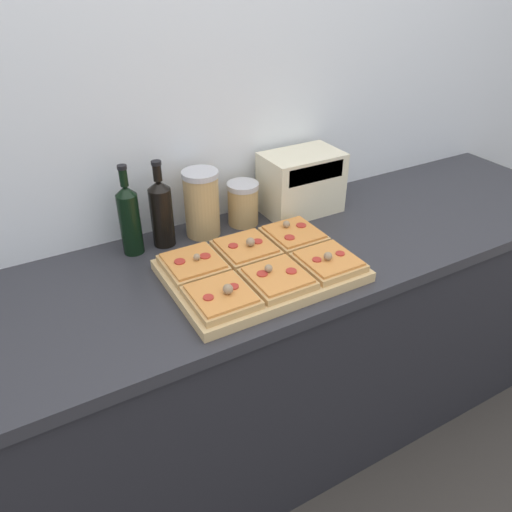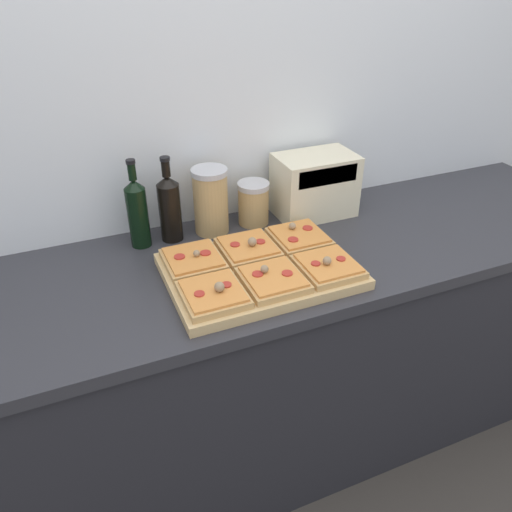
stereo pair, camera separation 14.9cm
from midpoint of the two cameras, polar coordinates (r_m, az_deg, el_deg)
ground_plane at (r=2.05m, az=3.67°, el=-26.28°), size 12.00×12.00×0.00m
wall_back at (r=1.75m, az=-7.32°, el=15.35°), size 6.00×0.06×2.50m
kitchen_counter at (r=1.87m, az=-1.25°, el=-11.64°), size 2.63×0.67×0.90m
cutting_board at (r=1.49m, az=-2.30°, el=-1.78°), size 0.55×0.39×0.03m
pizza_slice_back_left at (r=1.49m, az=-10.06°, el=-0.95°), size 0.17×0.18×0.05m
pizza_slice_back_center at (r=1.54m, az=-3.92°, el=0.81°), size 0.17×0.18×0.06m
pizza_slice_back_right at (r=1.62m, az=1.71°, el=2.41°), size 0.17×0.18×0.05m
pizza_slice_front_left at (r=1.34m, az=-7.19°, el=-4.70°), size 0.17×0.18×0.06m
pizza_slice_front_center at (r=1.40m, az=-0.57°, el=-2.61°), size 0.17×0.18×0.05m
pizza_slice_front_right at (r=1.48m, az=5.45°, el=-0.69°), size 0.17×0.18×0.05m
olive_oil_bottle at (r=1.62m, az=-16.85°, el=4.08°), size 0.07×0.07×0.30m
wine_bottle at (r=1.64m, az=-13.34°, el=4.89°), size 0.07×0.07×0.29m
grain_jar_tall at (r=1.68m, az=-8.77°, el=5.90°), size 0.12×0.12×0.23m
grain_jar_short at (r=1.75m, az=-3.94°, el=5.95°), size 0.11×0.11×0.15m
toaster_oven at (r=1.83m, az=2.85°, el=8.33°), size 0.30×0.18×0.22m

